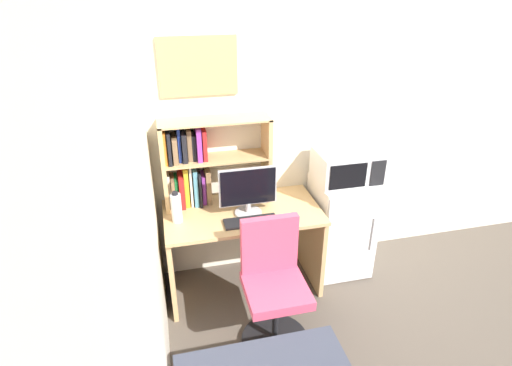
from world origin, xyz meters
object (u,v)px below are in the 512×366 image
object	(u,v)px
computer_mouse	(294,216)
keyboard	(251,221)
monitor	(248,190)
desk_chair	(274,292)
mini_fridge	(340,225)
microwave	(347,166)
wall_corkboard	(198,66)
hutch_bookshelf	(199,163)
water_bottle	(176,208)

from	to	relation	value
computer_mouse	keyboard	bearing A→B (deg)	179.01
monitor	keyboard	size ratio (longest dim) A/B	1.11
desk_chair	monitor	bearing A→B (deg)	95.68
keyboard	mini_fridge	size ratio (longest dim) A/B	0.46
mini_fridge	microwave	xyz separation A→B (m)	(0.00, 0.00, 0.57)
keyboard	microwave	world-z (taller)	microwave
microwave	computer_mouse	bearing A→B (deg)	-153.78
computer_mouse	desk_chair	size ratio (longest dim) A/B	0.10
computer_mouse	desk_chair	xyz separation A→B (m)	(-0.27, -0.41, -0.33)
computer_mouse	mini_fridge	world-z (taller)	mini_fridge
computer_mouse	wall_corkboard	size ratio (longest dim) A/B	0.17
computer_mouse	hutch_bookshelf	bearing A→B (deg)	148.72
keyboard	mini_fridge	bearing A→B (deg)	16.17
hutch_bookshelf	water_bottle	distance (m)	0.40
monitor	water_bottle	size ratio (longest dim) A/B	1.79
keyboard	water_bottle	bearing A→B (deg)	164.23
hutch_bookshelf	water_bottle	size ratio (longest dim) A/B	3.40
wall_corkboard	water_bottle	bearing A→B (deg)	-126.96
monitor	water_bottle	world-z (taller)	monitor
keyboard	computer_mouse	bearing A→B (deg)	-0.99
water_bottle	mini_fridge	distance (m)	1.46
computer_mouse	mini_fridge	bearing A→B (deg)	25.96
computer_mouse	mini_fridge	distance (m)	0.67
hutch_bookshelf	desk_chair	distance (m)	1.12
water_bottle	wall_corkboard	xyz separation A→B (m)	(0.26, 0.34, 0.95)
computer_mouse	desk_chair	distance (m)	0.60
mini_fridge	desk_chair	size ratio (longest dim) A/B	0.92
monitor	mini_fridge	distance (m)	1.00
desk_chair	keyboard	bearing A→B (deg)	98.84
water_bottle	wall_corkboard	world-z (taller)	wall_corkboard
monitor	computer_mouse	size ratio (longest dim) A/B	4.50
computer_mouse	wall_corkboard	distance (m)	1.31
computer_mouse	microwave	xyz separation A→B (m)	(0.52, 0.26, 0.25)
mini_fridge	wall_corkboard	world-z (taller)	wall_corkboard
microwave	wall_corkboard	world-z (taller)	wall_corkboard
mini_fridge	wall_corkboard	bearing A→B (deg)	167.82
keyboard	hutch_bookshelf	bearing A→B (deg)	129.22
wall_corkboard	keyboard	bearing A→B (deg)	-61.18
hutch_bookshelf	computer_mouse	size ratio (longest dim) A/B	8.53
desk_chair	mini_fridge	bearing A→B (deg)	40.00
hutch_bookshelf	microwave	distance (m)	1.19
mini_fridge	microwave	size ratio (longest dim) A/B	1.72
microwave	water_bottle	bearing A→B (deg)	-175.78
water_bottle	microwave	world-z (taller)	microwave
hutch_bookshelf	desk_chair	world-z (taller)	hutch_bookshelf
microwave	desk_chair	bearing A→B (deg)	-139.88
keyboard	water_bottle	distance (m)	0.56
microwave	wall_corkboard	size ratio (longest dim) A/B	0.89
wall_corkboard	mini_fridge	bearing A→B (deg)	-12.18
hutch_bookshelf	water_bottle	bearing A→B (deg)	-130.64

